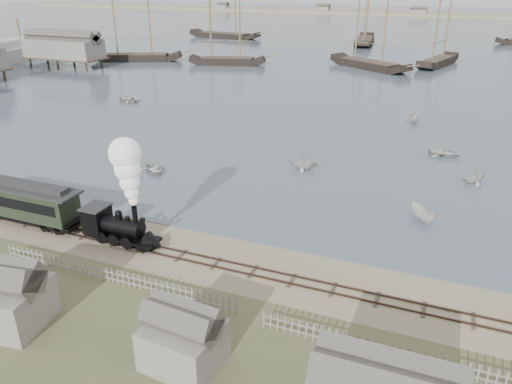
% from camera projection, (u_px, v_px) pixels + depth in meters
% --- Properties ---
extents(ground, '(600.00, 600.00, 0.00)m').
position_uv_depth(ground, '(239.00, 254.00, 38.80)').
color(ground, tan).
rests_on(ground, ground).
extents(harbor_water, '(600.00, 336.00, 0.06)m').
position_uv_depth(harbor_water, '(425.00, 33.00, 183.14)').
color(harbor_water, '#42525E').
rests_on(harbor_water, ground).
extents(rail_track, '(120.00, 1.80, 0.16)m').
position_uv_depth(rail_track, '(228.00, 266.00, 37.08)').
color(rail_track, '#3A281F').
rests_on(rail_track, ground).
extents(picket_fence_west, '(19.00, 0.10, 1.20)m').
position_uv_depth(picket_fence_west, '(114.00, 283.00, 35.08)').
color(picket_fence_west, slate).
rests_on(picket_fence_west, ground).
extents(picket_fence_east, '(15.00, 0.10, 1.20)m').
position_uv_depth(picket_fence_east, '(387.00, 360.00, 28.15)').
color(picket_fence_east, slate).
rests_on(picket_fence_east, ground).
extents(shed_left, '(5.00, 4.00, 4.10)m').
position_uv_depth(shed_left, '(9.00, 322.00, 31.18)').
color(shed_left, slate).
rests_on(shed_left, ground).
extents(shed_mid, '(4.00, 3.50, 3.60)m').
position_uv_depth(shed_mid, '(185.00, 363.00, 27.92)').
color(shed_mid, slate).
rests_on(shed_mid, ground).
extents(far_spit, '(500.00, 20.00, 1.80)m').
position_uv_depth(far_spit, '(439.00, 17.00, 251.08)').
color(far_spit, tan).
rests_on(far_spit, ground).
extents(locomotive, '(6.86, 2.56, 8.56)m').
position_uv_depth(locomotive, '(126.00, 200.00, 38.43)').
color(locomotive, black).
rests_on(locomotive, ground).
extents(passenger_coach, '(13.80, 2.66, 3.35)m').
position_uv_depth(passenger_coach, '(12.00, 198.00, 43.31)').
color(passenger_coach, black).
rests_on(passenger_coach, ground).
extents(beached_dinghy, '(3.02, 4.07, 0.81)m').
position_uv_depth(beached_dinghy, '(65.00, 211.00, 44.85)').
color(beached_dinghy, silver).
rests_on(beached_dinghy, ground).
extents(rowboat_0, '(3.91, 4.10, 0.69)m').
position_uv_depth(rowboat_0, '(154.00, 169.00, 54.41)').
color(rowboat_0, silver).
rests_on(rowboat_0, harbor_water).
extents(rowboat_1, '(2.86, 3.26, 1.62)m').
position_uv_depth(rowboat_1, '(303.00, 162.00, 55.14)').
color(rowboat_1, silver).
rests_on(rowboat_1, harbor_water).
extents(rowboat_2, '(3.07, 2.91, 1.19)m').
position_uv_depth(rowboat_2, '(422.00, 214.00, 43.72)').
color(rowboat_2, silver).
rests_on(rowboat_2, harbor_water).
extents(rowboat_3, '(2.63, 3.66, 0.75)m').
position_uv_depth(rowboat_3, '(444.00, 153.00, 59.17)').
color(rowboat_3, silver).
rests_on(rowboat_3, harbor_water).
extents(rowboat_4, '(3.65, 3.71, 1.48)m').
position_uv_depth(rowboat_4, '(474.00, 176.00, 51.53)').
color(rowboat_4, silver).
rests_on(rowboat_4, harbor_water).
extents(rowboat_6, '(4.03, 5.00, 0.92)m').
position_uv_depth(rowboat_6, '(128.00, 98.00, 84.67)').
color(rowboat_6, silver).
rests_on(rowboat_6, harbor_water).
extents(rowboat_7, '(3.37, 2.92, 1.75)m').
position_uv_depth(rowboat_7, '(414.00, 116.00, 72.41)').
color(rowboat_7, silver).
rests_on(rowboat_7, harbor_water).
extents(schooner_0, '(22.10, 13.22, 20.00)m').
position_uv_depth(schooner_0, '(133.00, 18.00, 119.77)').
color(schooner_0, black).
rests_on(schooner_0, harbor_water).
extents(schooner_1, '(18.38, 8.79, 20.00)m').
position_uv_depth(schooner_1, '(226.00, 20.00, 114.54)').
color(schooner_1, black).
rests_on(schooner_1, harbor_water).
extents(schooner_2, '(20.63, 15.60, 20.00)m').
position_uv_depth(schooner_2, '(373.00, 22.00, 109.87)').
color(schooner_2, black).
rests_on(schooner_2, harbor_water).
extents(schooner_3, '(9.37, 19.40, 20.00)m').
position_uv_depth(schooner_3, '(444.00, 21.00, 113.33)').
color(schooner_3, black).
rests_on(schooner_3, harbor_water).
extents(schooner_6, '(25.81, 8.79, 20.00)m').
position_uv_depth(schooner_6, '(224.00, 6.00, 163.32)').
color(schooner_6, black).
rests_on(schooner_6, harbor_water).
extents(schooner_7, '(8.11, 24.08, 20.00)m').
position_uv_depth(schooner_7, '(367.00, 9.00, 149.34)').
color(schooner_7, black).
rests_on(schooner_7, harbor_water).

